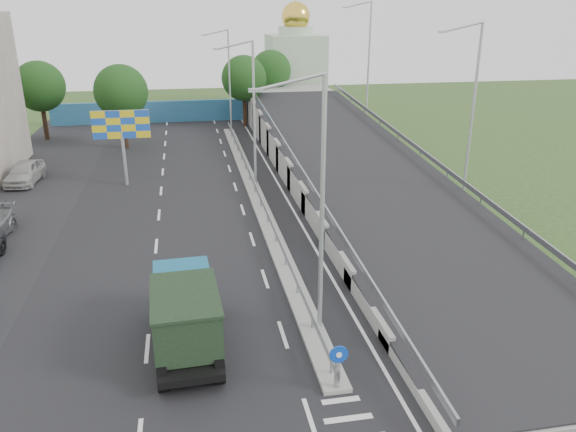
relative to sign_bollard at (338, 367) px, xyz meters
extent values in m
cube|color=black|center=(-3.00, 17.83, -1.03)|extent=(26.00, 90.00, 0.04)
cube|color=gray|center=(0.00, 21.83, -0.93)|extent=(1.00, 44.00, 0.20)
cube|color=gray|center=(12.30, 21.83, 1.32)|extent=(0.10, 50.00, 0.32)
cube|color=gray|center=(2.80, 21.83, 1.32)|extent=(0.10, 50.00, 0.32)
cube|color=gray|center=(0.00, 21.83, -0.28)|extent=(0.08, 44.00, 0.32)
cylinder|color=gray|center=(0.00, 21.83, -0.53)|extent=(0.09, 0.09, 0.60)
cylinder|color=black|center=(0.00, 0.03, -0.23)|extent=(0.20, 0.20, 1.20)
cylinder|color=#0C3FBF|center=(0.00, -0.05, 0.52)|extent=(0.64, 0.05, 0.64)
cylinder|color=white|center=(0.00, -0.08, 0.52)|extent=(0.20, 0.03, 0.20)
cylinder|color=#B2B5B7|center=(0.30, 3.83, 4.17)|extent=(0.18, 0.18, 10.00)
cylinder|color=#B2B5B7|center=(-0.90, 3.83, 8.92)|extent=(2.57, 0.12, 0.66)
cube|color=#B2B5B7|center=(-2.10, 3.83, 8.67)|extent=(0.50, 0.18, 0.12)
cylinder|color=#B2B5B7|center=(0.30, 23.83, 4.17)|extent=(0.18, 0.18, 10.00)
cylinder|color=#B2B5B7|center=(-0.90, 23.83, 8.92)|extent=(2.57, 0.12, 0.66)
cube|color=#B2B5B7|center=(-2.10, 23.83, 8.67)|extent=(0.50, 0.18, 0.12)
cylinder|color=#B2B5B7|center=(0.30, 43.83, 4.17)|extent=(0.18, 0.18, 10.00)
cylinder|color=#B2B5B7|center=(-0.90, 43.83, 8.92)|extent=(2.57, 0.12, 0.66)
cube|color=#B2B5B7|center=(-2.10, 43.83, 8.67)|extent=(0.50, 0.18, 0.12)
cube|color=#216379|center=(-4.00, 49.83, 0.17)|extent=(30.00, 0.50, 2.40)
cube|color=#B2CCAD|center=(10.00, 57.83, 3.47)|extent=(7.00, 7.00, 9.00)
cylinder|color=#B2CCAD|center=(10.00, 57.83, 8.47)|extent=(4.40, 4.40, 1.00)
sphere|color=gold|center=(10.00, 57.83, 10.17)|extent=(3.60, 3.60, 3.60)
cylinder|color=#B2B5B7|center=(-9.00, 25.83, 0.97)|extent=(0.24, 0.24, 4.00)
cube|color=gold|center=(-9.00, 25.83, 3.47)|extent=(4.00, 0.20, 2.00)
cylinder|color=black|center=(-10.00, 37.83, 0.97)|extent=(0.44, 0.44, 4.00)
sphere|color=#0F3712|center=(-10.00, 37.83, 4.17)|extent=(4.80, 4.80, 4.80)
cylinder|color=black|center=(2.00, 45.83, 0.97)|extent=(0.44, 0.44, 4.00)
sphere|color=#0F3712|center=(2.00, 45.83, 4.17)|extent=(4.80, 4.80, 4.80)
cylinder|color=black|center=(-18.00, 42.83, 0.97)|extent=(0.44, 0.44, 4.00)
sphere|color=#0F3712|center=(-18.00, 42.83, 4.17)|extent=(4.80, 4.80, 4.80)
cylinder|color=black|center=(6.00, 52.83, 0.97)|extent=(0.44, 0.44, 4.00)
sphere|color=#0F3712|center=(6.00, 52.83, 4.17)|extent=(4.80, 4.80, 4.80)
cylinder|color=black|center=(-6.01, 5.52, -0.50)|extent=(0.38, 1.08, 1.07)
cylinder|color=black|center=(-4.07, 5.60, -0.50)|extent=(0.38, 1.08, 1.07)
cylinder|color=black|center=(-5.98, 4.64, -0.50)|extent=(0.38, 1.08, 1.07)
cylinder|color=black|center=(-4.04, 4.72, -0.50)|extent=(0.38, 1.08, 1.07)
cylinder|color=black|center=(-5.83, 1.25, -0.50)|extent=(0.38, 1.08, 1.07)
cylinder|color=black|center=(-3.89, 1.33, -0.50)|extent=(0.38, 1.08, 1.07)
cube|color=black|center=(-4.96, 3.52, -0.35)|extent=(2.48, 6.11, 0.29)
cube|color=navy|center=(-5.05, 5.80, 0.62)|extent=(2.30, 1.65, 1.65)
cube|color=black|center=(-5.08, 6.55, 1.05)|extent=(1.84, 0.14, 0.68)
cube|color=black|center=(-5.09, 6.62, -0.40)|extent=(2.24, 0.24, 0.49)
cube|color=black|center=(-4.93, 2.94, 0.71)|extent=(2.48, 3.78, 1.75)
cube|color=black|center=(-4.93, 2.94, 1.64)|extent=(2.58, 3.88, 0.12)
imported|color=#A8A8A4|center=(-16.45, 27.72, -0.20)|extent=(2.34, 5.02, 1.66)
camera|label=1|loc=(-4.53, -15.26, 11.30)|focal=35.00mm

